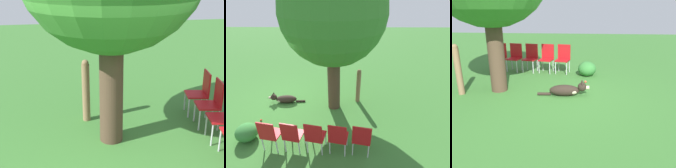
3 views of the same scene
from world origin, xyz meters
The scene contains 11 objects.
ground_plane centered at (0.00, 0.00, 0.00)m, with size 30.00×30.00×0.00m, color #38702D.
oak_tree centered at (0.20, 1.44, 3.08)m, with size 2.98×2.98×4.60m.
dog centered at (-0.03, -0.40, 0.15)m, with size 0.34×1.30×0.42m.
fence_post centered at (-0.16, 2.30, 0.64)m, with size 0.15×0.15×1.28m.
red_chair_0 centered at (2.11, -0.10, 0.53)m, with size 0.50×0.51×0.94m.
red_chair_1 centered at (2.14, 0.47, 0.53)m, with size 0.50×0.51×0.94m.
red_chair_2 centered at (2.17, 1.03, 0.53)m, with size 0.50×0.51×0.94m.
red_chair_3 centered at (2.20, 1.60, 0.53)m, with size 0.50×0.51×0.94m.
red_chair_4 centered at (2.23, 2.16, 0.53)m, with size 0.50×0.51×0.94m.
tennis_ball centered at (1.02, -0.85, 0.03)m, with size 0.07×0.07×0.07m.
low_shrub centered at (1.77, -0.90, 0.23)m, with size 0.59×0.59×0.47m.
Camera 2 is at (5.31, 1.63, 3.65)m, focal length 28.00 mm.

